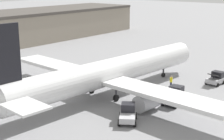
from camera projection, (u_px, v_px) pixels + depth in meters
name	position (u px, v px, depth m)	size (l,w,h in m)	color
ground_plane	(112.00, 94.00, 48.71)	(400.00, 400.00, 0.00)	gray
airplane	(107.00, 73.00, 47.16)	(41.65, 37.04, 11.46)	silver
ground_crew_worker	(171.00, 81.00, 51.46)	(0.40, 0.40, 1.83)	#1E2338
baggage_tug	(128.00, 114.00, 39.11)	(3.63, 3.34, 1.98)	#B2B2B7
belt_loader_truck	(216.00, 78.00, 53.33)	(3.04, 2.37, 1.91)	#B2B2B7
pushback_tug	(174.00, 96.00, 44.55)	(3.31, 2.22, 2.35)	#2D2D33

